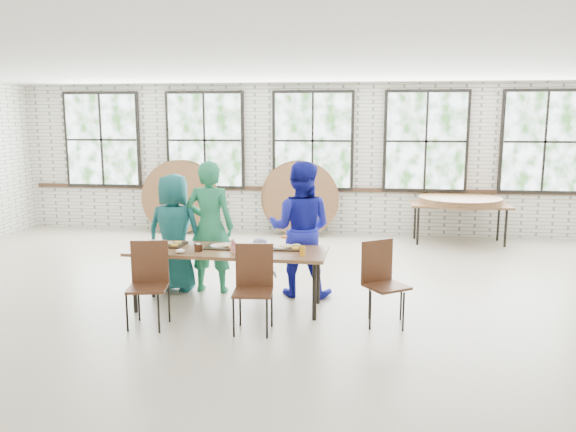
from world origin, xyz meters
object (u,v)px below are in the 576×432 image
(chair_near_right, at_px, (254,280))
(storage_table, at_px, (460,207))
(chair_near_left, at_px, (149,276))
(dining_table, at_px, (228,253))

(chair_near_right, xyz_separation_m, storage_table, (3.02, 4.79, 0.13))
(chair_near_left, xyz_separation_m, chair_near_right, (1.20, -0.01, 0.00))
(chair_near_right, relative_size, storage_table, 0.52)
(chair_near_right, height_order, storage_table, chair_near_right)
(dining_table, xyz_separation_m, chair_near_right, (0.44, -0.65, -0.13))
(chair_near_left, relative_size, chair_near_right, 1.00)
(chair_near_left, height_order, storage_table, chair_near_left)
(dining_table, distance_m, chair_near_right, 0.79)
(chair_near_left, distance_m, storage_table, 6.38)
(dining_table, xyz_separation_m, storage_table, (3.46, 4.14, -0.00))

